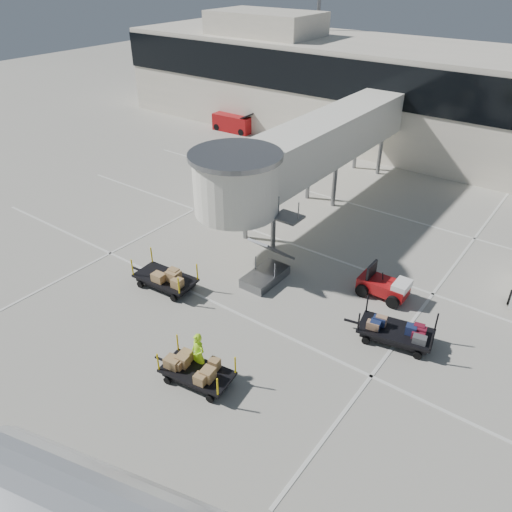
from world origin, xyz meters
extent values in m
plane|color=#B2AE9F|center=(0.00, 0.00, 0.00)|extent=(140.00, 140.00, 0.00)
cube|color=silver|center=(0.00, 2.00, 0.01)|extent=(40.00, 0.15, 0.02)
cube|color=silver|center=(0.00, 9.00, 0.01)|extent=(40.00, 0.15, 0.02)
cube|color=silver|center=(0.00, 16.00, 0.01)|extent=(40.00, 0.15, 0.02)
cube|color=silver|center=(6.00, 10.00, 0.01)|extent=(0.15, 30.00, 0.02)
cube|color=silver|center=(-10.00, 10.00, 0.01)|extent=(0.15, 30.00, 0.02)
cube|color=beige|center=(0.00, 30.00, 4.00)|extent=(64.00, 12.00, 8.00)
cube|color=black|center=(0.00, 23.95, 6.00)|extent=(64.00, 0.12, 3.20)
cube|color=beige|center=(-18.00, 28.00, 9.00)|extent=(10.00, 6.00, 2.00)
cylinder|color=slate|center=(-16.00, 34.00, 7.50)|extent=(0.36, 0.36, 15.00)
cube|color=white|center=(-4.00, 15.00, 4.30)|extent=(3.00, 18.00, 2.80)
cylinder|color=white|center=(-4.00, 6.00, 4.30)|extent=(4.40, 4.40, 3.00)
cylinder|color=slate|center=(-4.00, 6.00, 5.90)|extent=(4.80, 4.80, 0.25)
cylinder|color=slate|center=(-5.00, 8.00, 1.45)|extent=(0.28, 0.28, 2.90)
cylinder|color=slate|center=(-3.00, 8.00, 1.45)|extent=(0.28, 0.28, 2.90)
cylinder|color=slate|center=(-5.00, 15.00, 1.45)|extent=(0.28, 0.28, 2.90)
cylinder|color=slate|center=(-3.00, 15.00, 1.45)|extent=(0.28, 0.28, 2.90)
cylinder|color=slate|center=(-5.00, 22.00, 1.45)|extent=(0.28, 0.28, 2.90)
cylinder|color=slate|center=(-3.00, 22.00, 1.45)|extent=(0.28, 0.28, 2.90)
cube|color=slate|center=(-1.40, 5.00, 0.25)|extent=(1.40, 2.60, 0.50)
cube|color=slate|center=(-1.40, 5.60, 1.60)|extent=(1.20, 2.60, 2.06)
cube|color=slate|center=(-1.40, 7.00, 2.85)|extent=(1.40, 1.20, 0.12)
cube|color=maroon|center=(4.00, 7.41, 0.55)|extent=(2.40, 1.17, 0.60)
cube|color=white|center=(4.90, 7.42, 0.95)|extent=(0.71, 1.10, 0.35)
cube|color=black|center=(3.30, 7.40, 1.14)|extent=(0.13, 1.00, 0.90)
cylinder|color=black|center=(3.21, 6.75, 0.32)|extent=(0.64, 0.26, 0.64)
cylinder|color=black|center=(3.20, 8.05, 0.32)|extent=(0.64, 0.26, 0.64)
cylinder|color=black|center=(4.80, 6.77, 0.32)|extent=(0.64, 0.26, 0.64)
cylinder|color=black|center=(4.79, 8.06, 0.32)|extent=(0.64, 0.26, 0.64)
cube|color=black|center=(5.87, 4.56, 0.57)|extent=(3.38, 2.15, 0.13)
cube|color=black|center=(5.87, 4.56, 0.39)|extent=(3.02, 1.86, 0.26)
cube|color=black|center=(3.98, 4.18, 0.42)|extent=(0.73, 0.23, 0.08)
cylinder|color=black|center=(4.94, 3.66, 0.18)|extent=(0.38, 0.21, 0.35)
cylinder|color=black|center=(4.66, 5.04, 0.18)|extent=(0.38, 0.21, 0.35)
cylinder|color=black|center=(7.08, 4.09, 0.18)|extent=(0.38, 0.21, 0.35)
cylinder|color=black|center=(6.81, 5.47, 0.18)|extent=(0.38, 0.21, 0.35)
cylinder|color=black|center=(4.54, 3.58, 1.04)|extent=(0.07, 0.07, 0.94)
cylinder|color=black|center=(4.26, 4.96, 1.04)|extent=(0.07, 0.07, 0.94)
cylinder|color=black|center=(7.48, 4.17, 1.04)|extent=(0.07, 0.07, 0.94)
cylinder|color=black|center=(7.21, 5.55, 1.04)|extent=(0.07, 0.07, 0.94)
cube|color=#987053|center=(6.67, 4.36, 0.78)|extent=(0.43, 0.40, 0.28)
cube|color=#45464A|center=(6.45, 4.70, 0.85)|extent=(0.57, 0.44, 0.42)
cube|color=#162147|center=(5.22, 4.68, 0.80)|extent=(0.47, 0.42, 0.33)
cube|color=#45464A|center=(5.33, 4.50, 0.86)|extent=(0.60, 0.48, 0.45)
cube|color=#162147|center=(5.18, 4.10, 0.77)|extent=(0.45, 0.37, 0.28)
cube|color=#987053|center=(5.43, 4.73, 0.85)|extent=(0.62, 0.49, 0.44)
cube|color=maroon|center=(5.36, 4.82, 0.81)|extent=(0.45, 0.37, 0.36)
cube|color=#162147|center=(6.56, 4.22, 0.86)|extent=(0.60, 0.39, 0.45)
cube|color=maroon|center=(6.12, 4.58, 0.79)|extent=(0.50, 0.42, 0.30)
cube|color=black|center=(0.62, -2.34, 0.52)|extent=(3.01, 1.81, 0.11)
cube|color=black|center=(0.62, -2.34, 0.35)|extent=(2.70, 1.55, 0.24)
cube|color=black|center=(-1.11, -2.59, 0.38)|extent=(0.67, 0.17, 0.08)
cylinder|color=black|center=(-0.28, -3.12, 0.16)|extent=(0.34, 0.18, 0.32)
cylinder|color=black|center=(-0.46, -1.85, 0.16)|extent=(0.34, 0.18, 0.32)
cylinder|color=black|center=(1.69, -2.84, 0.16)|extent=(0.34, 0.18, 0.32)
cylinder|color=black|center=(1.51, -1.57, 0.16)|extent=(0.34, 0.18, 0.32)
cylinder|color=yellow|center=(-0.64, -3.17, 0.95)|extent=(0.07, 0.07, 0.85)
cylinder|color=yellow|center=(-0.82, -1.91, 0.95)|extent=(0.07, 0.07, 0.85)
cylinder|color=yellow|center=(2.06, -2.78, 0.95)|extent=(0.07, 0.07, 0.85)
cylinder|color=yellow|center=(1.87, -1.52, 0.95)|extent=(0.07, 0.07, 0.85)
cube|color=#A1774E|center=(0.23, -2.02, 0.76)|extent=(0.56, 0.44, 0.36)
cube|color=#A1774E|center=(0.52, -2.34, 0.75)|extent=(0.59, 0.51, 0.34)
cube|color=#A1774E|center=(1.23, -2.42, 0.81)|extent=(0.65, 0.52, 0.47)
cube|color=#A1774E|center=(-0.03, -2.15, 0.79)|extent=(0.55, 0.48, 0.42)
cube|color=#A1774E|center=(0.07, -2.43, 0.82)|extent=(0.49, 0.54, 0.49)
cube|color=#A1774E|center=(0.22, -2.37, 0.83)|extent=(0.54, 0.47, 0.51)
cube|color=#A1774E|center=(1.51, -2.24, 0.81)|extent=(0.50, 0.43, 0.46)
cube|color=black|center=(-5.06, 1.53, 0.57)|extent=(3.24, 1.79, 0.13)
cube|color=black|center=(-5.06, 1.53, 0.39)|extent=(2.91, 1.54, 0.26)
cube|color=black|center=(-6.99, 1.39, 0.42)|extent=(0.73, 0.14, 0.08)
cylinder|color=black|center=(-6.10, 0.75, 0.18)|extent=(0.36, 0.17, 0.35)
cylinder|color=black|center=(-6.21, 2.15, 0.18)|extent=(0.36, 0.17, 0.35)
cylinder|color=black|center=(-3.92, 0.91, 0.18)|extent=(0.36, 0.17, 0.35)
cylinder|color=black|center=(-4.02, 2.32, 0.18)|extent=(0.36, 0.17, 0.35)
cylinder|color=yellow|center=(-6.51, 0.72, 1.04)|extent=(0.07, 0.07, 0.94)
cylinder|color=yellow|center=(-6.61, 2.12, 1.04)|extent=(0.07, 0.07, 0.94)
cylinder|color=yellow|center=(-3.51, 0.94, 1.04)|extent=(0.07, 0.07, 0.94)
cylinder|color=yellow|center=(-3.62, 2.35, 1.04)|extent=(0.07, 0.07, 0.94)
cube|color=#A1774E|center=(-4.63, 1.23, 0.90)|extent=(0.51, 0.49, 0.54)
cube|color=#A1774E|center=(-4.32, 1.16, 0.84)|extent=(0.67, 0.48, 0.41)
cube|color=#A1774E|center=(-3.94, 1.84, 0.92)|extent=(0.62, 0.53, 0.56)
cube|color=#A1774E|center=(-4.33, 1.79, 0.85)|extent=(0.48, 0.55, 0.42)
imported|color=#93D816|center=(0.28, -1.88, 0.94)|extent=(0.72, 0.51, 1.88)
cylinder|color=black|center=(9.27, 10.41, 0.38)|extent=(0.32, 0.77, 0.75)
cube|color=maroon|center=(-18.55, 23.73, 0.76)|extent=(3.93, 1.79, 1.53)
cube|color=black|center=(-16.83, 23.81, 1.73)|extent=(1.03, 1.46, 0.54)
cylinder|color=black|center=(-19.94, 22.96, 0.31)|extent=(0.62, 0.28, 0.61)
cylinder|color=black|center=(-20.01, 24.38, 0.31)|extent=(0.62, 0.28, 0.61)
cylinder|color=black|center=(-17.10, 23.09, 0.31)|extent=(0.62, 0.28, 0.61)
cylinder|color=black|center=(-17.16, 24.51, 0.31)|extent=(0.62, 0.28, 0.61)
camera|label=1|loc=(10.96, -12.40, 14.53)|focal=35.00mm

